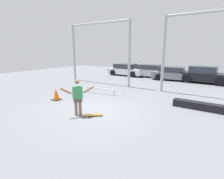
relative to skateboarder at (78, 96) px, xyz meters
The scene contains 12 objects.
ground_plane 1.33m from the skateboarder, 69.40° to the left, with size 36.00×36.00×0.00m, color slate.
skateboarder is the anchor object (origin of this frame).
skateboard 1.08m from the skateboarder, 20.36° to the left, with size 0.74×0.70×0.08m.
grind_box 5.98m from the skateboarder, 40.56° to the left, with size 2.55×0.47×0.36m, color black.
grind_rail 4.05m from the skateboarder, 112.68° to the left, with size 2.56×0.25×0.38m.
canopy_support_left 8.04m from the skateboarder, 120.47° to the left, with size 6.07×0.20×5.10m.
canopy_support_right 8.39m from the skateboarder, 55.34° to the left, with size 6.07×0.20×5.10m.
parked_car_white 12.80m from the skateboarder, 109.26° to the left, with size 4.09×2.03×1.32m.
parked_car_silver 12.49m from the skateboarder, 96.63° to the left, with size 4.09×1.95×1.33m.
parked_car_grey 11.91m from the skateboarder, 84.79° to the left, with size 4.08×2.25×1.28m.
parked_car_black 12.46m from the skateboarder, 72.44° to the left, with size 3.99×2.01×1.47m.
traffic_cone 3.06m from the skateboarder, 159.30° to the left, with size 0.49×0.49×0.69m.
Camera 1 is at (5.06, -6.30, 2.91)m, focal length 28.00 mm.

